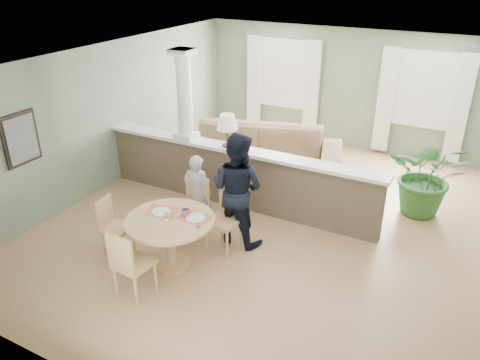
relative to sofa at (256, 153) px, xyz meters
The scene contains 12 objects.
ground 1.91m from the sofa, 53.17° to the right, with size 8.00×8.00×0.00m, color tan.
room_shell 1.91m from the sofa, 38.32° to the right, with size 7.02×8.02×2.71m.
pony_wall 1.30m from the sofa, 84.52° to the right, with size 5.32×0.38×2.70m.
sofa is the anchor object (origin of this frame).
houseplant 3.28m from the sofa, ahead, with size 1.30×1.12×1.44m, color #2C6126.
dining_table 3.34m from the sofa, 85.21° to the right, with size 1.27×1.27×0.87m.
chair_far_boy 2.37m from the sofa, 88.18° to the right, with size 0.49×0.49×0.91m.
chair_far_man 2.64m from the sofa, 73.66° to the right, with size 0.50×0.50×1.01m.
chair_near 4.18m from the sofa, 86.97° to the right, with size 0.49×0.49×1.00m.
chair_side 3.54m from the sofa, 101.51° to the right, with size 0.46×0.46×0.89m.
child_person 2.26m from the sofa, 88.98° to the right, with size 0.47×0.31×1.29m, color #96979B.
man_person 2.47m from the sofa, 70.92° to the right, with size 0.88×0.68×1.80m, color black.
Camera 1 is at (2.68, -6.40, 4.11)m, focal length 35.00 mm.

